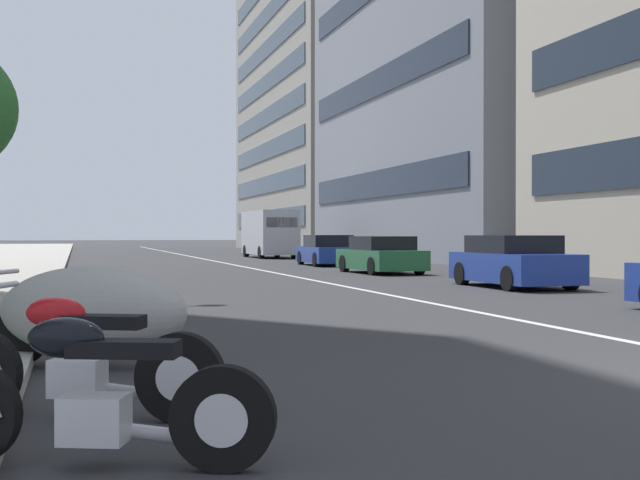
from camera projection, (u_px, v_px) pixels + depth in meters
The scene contains 9 objects.
lane_centre_stripe at pixel (223, 263), 40.92m from camera, with size 110.00×0.16×0.01m, color silver.
motorcycle_nearest_camera at pixel (90, 399), 4.96m from camera, with size 0.93×2.06×1.09m.
motorcycle_far_end_row at pixel (75, 363), 6.29m from camera, with size 1.03×2.10×1.11m.
motorcycle_by_sign_pole at pixel (90, 312), 8.75m from camera, with size 1.69×2.20×1.05m.
car_approaching_light at pixel (513, 262), 21.96m from camera, with size 4.16×1.92×1.35m.
car_far_down_avenue at pixel (381, 256), 29.90m from camera, with size 4.30×2.06×1.31m.
car_lead_in_lane at pixel (327, 251), 37.31m from camera, with size 4.34×1.98×1.35m.
delivery_van_ahead at pixel (269, 233), 49.78m from camera, with size 6.05×2.26×2.75m.
office_tower_near_left at pixel (351, 59), 76.51m from camera, with size 29.39×15.75×34.58m.
Camera 1 is at (-5.61, 6.81, 1.38)m, focal length 47.54 mm.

